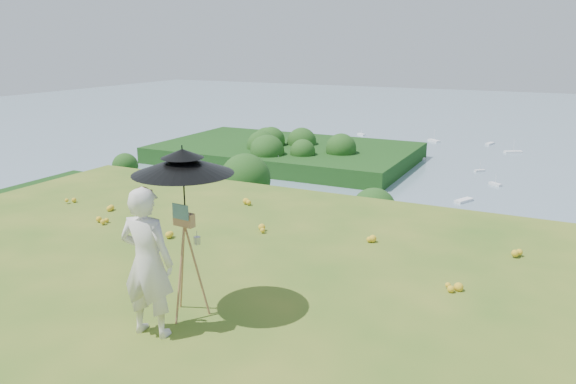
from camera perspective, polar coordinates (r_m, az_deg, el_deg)
The scene contains 12 objects.
ground at distance 7.88m, azimuth -15.92°, elevation -12.06°, with size 14.00×14.00×0.00m, color #396A1E.
shoreline_tier at distance 89.45m, azimuth 20.83°, elevation -12.19°, with size 170.00×28.00×8.00m, color slate.
bay_water at distance 248.00m, azimuth 24.93°, elevation 4.99°, with size 700.00×700.00×0.00m, color #6E8C9E.
peninsula at distance 181.85m, azimuth -0.24°, elevation 4.79°, with size 90.00×60.00×12.00m, color #12360E, non-canonical shape.
slope_trees at distance 44.44m, azimuth 17.82°, elevation -10.31°, with size 110.00×50.00×6.00m, color #164917, non-canonical shape.
harbor_town at distance 86.78m, azimuth 21.23°, elevation -8.36°, with size 110.00×22.00×5.00m, color beige, non-canonical shape.
moored_boats at distance 171.09m, azimuth 19.81°, elevation 1.64°, with size 140.00×140.00×0.70m, color white, non-canonical shape.
wildflowers at distance 8.02m, azimuth -14.74°, elevation -11.00°, with size 10.00×10.50×0.12m, color gold, non-canonical shape.
painter at distance 7.01m, azimuth -14.12°, elevation -6.94°, with size 0.69×0.45×1.89m, color beige.
field_easel at distance 7.43m, azimuth -10.31°, elevation -6.86°, with size 0.59×0.59×1.55m, color #9B6241, non-canonical shape.
sun_umbrella at distance 7.15m, azimuth -10.54°, elevation 0.72°, with size 1.28×1.28×1.01m, color black, non-canonical shape.
painter_cap at distance 6.74m, azimuth -14.60°, elevation 0.10°, with size 0.19×0.23×0.10m, color #BF686F, non-canonical shape.
Camera 1 is at (4.88, -5.10, 3.52)m, focal length 35.00 mm.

